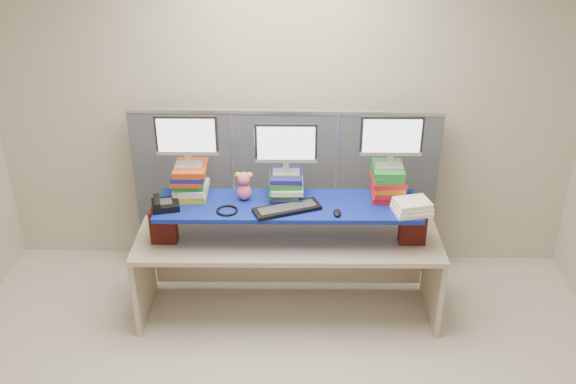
{
  "coord_description": "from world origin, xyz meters",
  "views": [
    {
      "loc": [
        0.18,
        -3.1,
        3.36
      ],
      "look_at": [
        0.05,
        1.13,
        1.13
      ],
      "focal_mm": 40.0,
      "sensor_mm": 36.0,
      "label": 1
    }
  ],
  "objects_px": {
    "desk_phone": "(164,204)",
    "desk": "(288,254)",
    "monitor_right": "(391,138)",
    "monitor_left": "(187,138)",
    "monitor_center": "(286,146)",
    "blue_board": "(288,206)",
    "keyboard": "(287,209)"
  },
  "relations": [
    {
      "from": "monitor_left",
      "to": "keyboard",
      "type": "distance_m",
      "value": 0.9
    },
    {
      "from": "monitor_left",
      "to": "monitor_right",
      "type": "relative_size",
      "value": 1.0
    },
    {
      "from": "monitor_center",
      "to": "desk",
      "type": "bearing_deg",
      "value": -82.7
    },
    {
      "from": "desk",
      "to": "desk_phone",
      "type": "height_order",
      "value": "desk_phone"
    },
    {
      "from": "desk",
      "to": "desk_phone",
      "type": "distance_m",
      "value": 1.04
    },
    {
      "from": "monitor_right",
      "to": "desk_phone",
      "type": "bearing_deg",
      "value": -173.43
    },
    {
      "from": "blue_board",
      "to": "keyboard",
      "type": "distance_m",
      "value": 0.11
    },
    {
      "from": "desk",
      "to": "monitor_left",
      "type": "height_order",
      "value": "monitor_left"
    },
    {
      "from": "desk",
      "to": "monitor_right",
      "type": "height_order",
      "value": "monitor_right"
    },
    {
      "from": "desk",
      "to": "keyboard",
      "type": "bearing_deg",
      "value": -93.49
    },
    {
      "from": "blue_board",
      "to": "desk_phone",
      "type": "bearing_deg",
      "value": -175.35
    },
    {
      "from": "keyboard",
      "to": "monitor_left",
      "type": "bearing_deg",
      "value": 142.07
    },
    {
      "from": "monitor_center",
      "to": "keyboard",
      "type": "distance_m",
      "value": 0.47
    },
    {
      "from": "monitor_left",
      "to": "keyboard",
      "type": "height_order",
      "value": "monitor_left"
    },
    {
      "from": "blue_board",
      "to": "monitor_left",
      "type": "relative_size",
      "value": 4.29
    },
    {
      "from": "desk",
      "to": "blue_board",
      "type": "distance_m",
      "value": 0.43
    },
    {
      "from": "blue_board",
      "to": "desk_phone",
      "type": "distance_m",
      "value": 0.92
    },
    {
      "from": "desk_phone",
      "to": "desk",
      "type": "bearing_deg",
      "value": -8.99
    },
    {
      "from": "keyboard",
      "to": "desk",
      "type": "bearing_deg",
      "value": 65.3
    },
    {
      "from": "monitor_left",
      "to": "monitor_center",
      "type": "relative_size",
      "value": 1.0
    },
    {
      "from": "blue_board",
      "to": "monitor_center",
      "type": "xyz_separation_m",
      "value": [
        -0.02,
        0.12,
        0.44
      ]
    },
    {
      "from": "desk",
      "to": "monitor_center",
      "type": "distance_m",
      "value": 0.88
    },
    {
      "from": "monitor_right",
      "to": "desk_phone",
      "type": "relative_size",
      "value": 1.94
    },
    {
      "from": "monitor_right",
      "to": "desk_phone",
      "type": "xyz_separation_m",
      "value": [
        -1.67,
        -0.23,
        -0.45
      ]
    },
    {
      "from": "desk",
      "to": "desk_phone",
      "type": "relative_size",
      "value": 10.02
    },
    {
      "from": "desk",
      "to": "monitor_center",
      "type": "relative_size",
      "value": 5.16
    },
    {
      "from": "desk_phone",
      "to": "blue_board",
      "type": "bearing_deg",
      "value": -8.99
    },
    {
      "from": "monitor_center",
      "to": "desk_phone",
      "type": "relative_size",
      "value": 1.94
    },
    {
      "from": "monitor_center",
      "to": "keyboard",
      "type": "height_order",
      "value": "monitor_center"
    },
    {
      "from": "monitor_left",
      "to": "keyboard",
      "type": "relative_size",
      "value": 0.88
    },
    {
      "from": "monitor_left",
      "to": "monitor_center",
      "type": "bearing_deg",
      "value": 0.0
    },
    {
      "from": "desk",
      "to": "blue_board",
      "type": "height_order",
      "value": "blue_board"
    }
  ]
}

